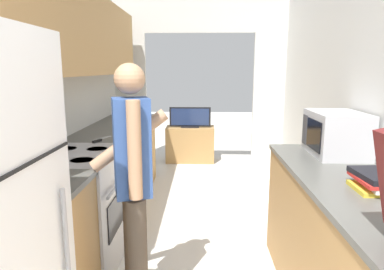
{
  "coord_description": "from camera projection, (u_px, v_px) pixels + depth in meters",
  "views": [
    {
      "loc": [
        0.05,
        -0.41,
        1.55
      ],
      "look_at": [
        -0.05,
        2.61,
        0.96
      ],
      "focal_mm": 32.0,
      "sensor_mm": 36.0,
      "label": 1
    }
  ],
  "objects": [
    {
      "name": "wall_left",
      "position": [
        38.0,
        73.0,
        2.54
      ],
      "size": [
        0.38,
        6.97,
        2.5
      ],
      "color": "silver",
      "rests_on": "ground_plane"
    },
    {
      "name": "wall_far_with_doorway",
      "position": [
        199.0,
        77.0,
        4.94
      ],
      "size": [
        2.86,
        0.06,
        2.5
      ],
      "color": "silver",
      "rests_on": "ground_plane"
    },
    {
      "name": "counter_left",
      "position": [
        107.0,
        176.0,
        3.52
      ],
      "size": [
        0.62,
        3.3,
        0.92
      ],
      "color": "#B2844C",
      "rests_on": "ground_plane"
    },
    {
      "name": "range_oven",
      "position": [
        77.0,
        210.0,
        2.66
      ],
      "size": [
        0.66,
        0.78,
        1.06
      ],
      "color": "#B7B7BC",
      "rests_on": "ground_plane"
    },
    {
      "name": "person",
      "position": [
        133.0,
        186.0,
        2.09
      ],
      "size": [
        0.51,
        0.44,
        1.58
      ],
      "rotation": [
        0.0,
        0.0,
        1.88
      ],
      "color": "#4C4238",
      "rests_on": "ground_plane"
    },
    {
      "name": "microwave",
      "position": [
        336.0,
        134.0,
        2.52
      ],
      "size": [
        0.36,
        0.5,
        0.32
      ],
      "color": "#B7B7BC",
      "rests_on": "counter_right"
    },
    {
      "name": "book_stack",
      "position": [
        379.0,
        182.0,
        1.79
      ],
      "size": [
        0.26,
        0.31,
        0.09
      ],
      "color": "gold",
      "rests_on": "counter_right"
    },
    {
      "name": "tv_cabinet",
      "position": [
        190.0,
        144.0,
        5.8
      ],
      "size": [
        0.8,
        0.42,
        0.59
      ],
      "color": "#B2844C",
      "rests_on": "ground_plane"
    },
    {
      "name": "television",
      "position": [
        190.0,
        118.0,
        5.67
      ],
      "size": [
        0.68,
        0.16,
        0.34
      ],
      "color": "black",
      "rests_on": "tv_cabinet"
    },
    {
      "name": "knife",
      "position": [
        99.0,
        140.0,
        3.04
      ],
      "size": [
        0.11,
        0.34,
        0.02
      ],
      "rotation": [
        0.0,
        0.0,
        -0.35
      ],
      "color": "#B7B7BC",
      "rests_on": "counter_left"
    }
  ]
}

